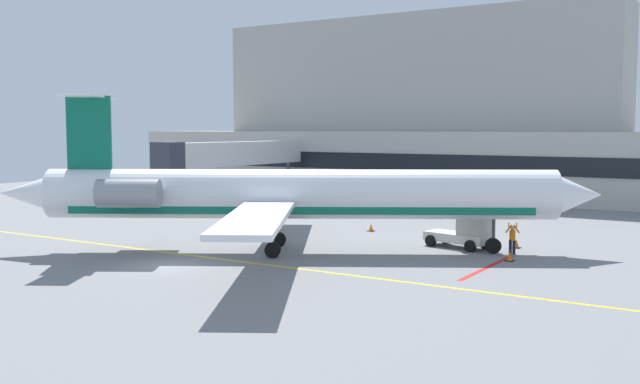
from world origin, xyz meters
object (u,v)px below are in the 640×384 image
(fuel_tank, at_px, (357,189))
(marshaller, at_px, (512,238))
(baggage_tug, at_px, (289,200))
(pushback_tractor, at_px, (464,233))
(regional_jet, at_px, (291,195))

(fuel_tank, bearing_deg, marshaller, -43.27)
(baggage_tug, relative_size, marshaller, 1.92)
(pushback_tractor, height_order, fuel_tank, fuel_tank)
(regional_jet, height_order, baggage_tug, regional_jet)
(pushback_tractor, bearing_deg, marshaller, -7.69)
(fuel_tank, relative_size, marshaller, 3.61)
(pushback_tractor, xyz_separation_m, marshaller, (3.09, -0.42, -0.03))
(baggage_tug, xyz_separation_m, marshaller, (22.95, -10.44, -0.13))
(regional_jet, bearing_deg, fuel_tank, 111.92)
(marshaller, bearing_deg, fuel_tank, 136.73)
(baggage_tug, relative_size, pushback_tractor, 0.81)
(pushback_tractor, bearing_deg, baggage_tug, 153.23)
(regional_jet, xyz_separation_m, fuel_tank, (-10.92, 27.15, -2.09))
(baggage_tug, distance_m, pushback_tractor, 22.25)
(regional_jet, height_order, fuel_tank, regional_jet)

